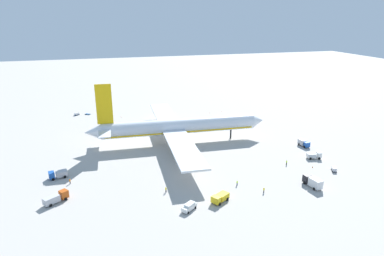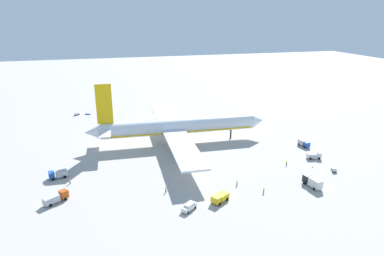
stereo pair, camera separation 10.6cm
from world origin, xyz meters
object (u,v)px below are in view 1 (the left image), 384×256
Objects in this scene: airliner at (177,127)px; ground_worker_2 at (70,181)px; traffic_cone_3 at (210,113)px; ground_worker_4 at (237,183)px; service_truck_2 at (314,155)px; traffic_cone_1 at (222,111)px; ground_worker_0 at (287,162)px; traffic_cone_4 at (95,131)px; service_truck_5 at (313,182)px; service_van at (189,207)px; ground_worker_1 at (166,190)px; traffic_cone_2 at (313,167)px; baggage_cart_0 at (334,169)px; service_truck_0 at (220,197)px; service_truck_4 at (56,198)px; ground_worker_3 at (264,190)px; traffic_cone_0 at (121,117)px; baggage_cart_1 at (88,114)px; baggage_cart_2 at (77,114)px; service_truck_1 at (58,174)px; service_truck_3 at (304,143)px.

airliner is 47.24× the size of ground_worker_2.
ground_worker_4 is at bearing -102.64° from traffic_cone_3.
service_truck_2 reaches higher than traffic_cone_1.
ground_worker_0 is 84.71m from traffic_cone_4.
ground_worker_0 is (0.80, 16.40, -0.80)m from service_truck_5.
service_van is at bearing -158.38° from service_truck_2.
ground_worker_1 is (-44.44, -7.62, -0.02)m from ground_worker_0.
baggage_cart_0 is at bearing -39.94° from traffic_cone_2.
service_truck_0 is 3.69× the size of ground_worker_4.
traffic_cone_2 is at bearing 3.40° from ground_worker_1.
service_truck_4 reaches higher than ground_worker_0.
airliner is 16.61× the size of service_van.
airliner is 48.93m from service_truck_0.
ground_worker_3 is 96.70m from traffic_cone_0.
service_truck_4 is at bearing 174.86° from ground_worker_1.
service_van reaches higher than traffic_cone_4.
baggage_cart_1 is at bearing 104.49° from service_van.
service_truck_2 is at bearing 90.31° from baggage_cart_0.
baggage_cart_2 is 5.23× the size of traffic_cone_4.
ground_worker_4 reaches higher than traffic_cone_3.
service_truck_2 is at bearing 54.31° from service_truck_5.
ground_worker_3 is at bearing 7.52° from service_van.
ground_worker_0 is at bearing 144.69° from baggage_cart_0.
traffic_cone_0 is (-50.67, 74.87, -0.61)m from ground_worker_0.
service_truck_4 is at bearing 175.12° from ground_worker_4.
traffic_cone_4 is (8.77, -29.36, -0.43)m from baggage_cart_2.
service_truck_0 is 110.19m from baggage_cart_2.
ground_worker_4 is (21.89, -1.73, -0.04)m from ground_worker_1.
service_truck_1 is 3.58× the size of ground_worker_3.
service_truck_4 is 82.42m from traffic_cone_2.
ground_worker_2 is at bearing -174.64° from service_truck_3.
traffic_cone_4 is at bearing 152.36° from service_truck_3.
airliner reaches higher than baggage_cart_2.
ground_worker_0 is (75.04, 4.87, -0.53)m from service_truck_4.
traffic_cone_3 is at bearing 99.33° from traffic_cone_2.
service_truck_3 is 0.76× the size of service_truck_4.
baggage_cart_0 is 1.05× the size of baggage_cart_1.
service_truck_1 reaches higher than ground_worker_2.
service_truck_1 reaches higher than baggage_cart_1.
traffic_cone_3 is at bearing 77.36° from ground_worker_4.
airliner is at bearing -66.36° from traffic_cone_0.
ground_worker_3 is (-16.75, -15.68, -0.03)m from ground_worker_0.
service_truck_3 is 44.06m from ground_worker_3.
ground_worker_3 is at bearing -21.20° from ground_worker_2.
traffic_cone_3 and traffic_cone_4 have the same top height.
service_truck_4 is at bearing -175.40° from service_truck_2.
airliner is at bearing -52.59° from baggage_cart_2.
traffic_cone_4 is (-76.38, 53.51, -1.02)m from service_truck_2.
baggage_cart_2 is 1.66× the size of ground_worker_0.
traffic_cone_3 is (-17.37, 67.50, -1.02)m from service_truck_2.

